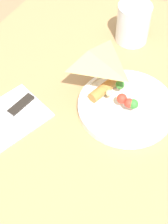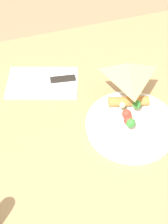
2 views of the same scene
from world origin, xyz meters
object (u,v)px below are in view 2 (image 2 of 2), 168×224
Objects in this scene: napkin_folded at (43,83)px; dining_table at (97,154)px; plate_pizza at (131,122)px; butter_knife at (46,81)px.

dining_table is at bearing 115.70° from napkin_folded.
napkin_folded is (0.16, -0.21, -0.01)m from plate_pizza.
plate_pizza reaches higher than dining_table.
dining_table is 0.24m from napkin_folded.
plate_pizza is (-0.07, 0.03, 0.13)m from dining_table.
plate_pizza is at bearing 135.17° from butter_knife.
plate_pizza is 1.19× the size of butter_knife.
plate_pizza is 0.26m from butter_knife.
napkin_folded is at bearing -64.30° from dining_table.
dining_table is 0.15m from plate_pizza.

